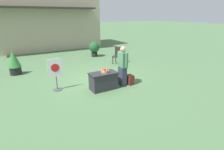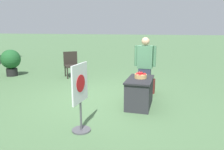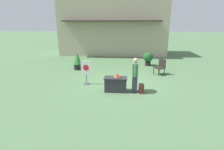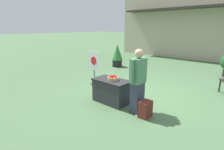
# 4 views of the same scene
# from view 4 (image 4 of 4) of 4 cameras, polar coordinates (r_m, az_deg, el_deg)

# --- Properties ---
(ground_plane) EXTENTS (120.00, 120.00, 0.00)m
(ground_plane) POSITION_cam_4_polar(r_m,az_deg,el_deg) (6.00, 8.95, -6.30)
(ground_plane) COLOR #4C7047
(storefront_building) EXTENTS (10.73, 4.80, 5.47)m
(storefront_building) POSITION_cam_4_polar(r_m,az_deg,el_deg) (15.21, 26.02, 15.96)
(storefront_building) COLOR #B7A88E
(storefront_building) RESTS_ON ground_plane
(display_table) EXTENTS (1.12, 0.61, 0.71)m
(display_table) POSITION_cam_4_polar(r_m,az_deg,el_deg) (5.24, -0.25, -5.21)
(display_table) COLOR #2D2D33
(display_table) RESTS_ON ground_plane
(apple_basket) EXTENTS (0.31, 0.31, 0.16)m
(apple_basket) POSITION_cam_4_polar(r_m,az_deg,el_deg) (5.05, 0.34, -1.00)
(apple_basket) COLOR tan
(apple_basket) RESTS_ON display_table
(person_visitor) EXTENTS (0.26, 0.61, 1.68)m
(person_visitor) POSITION_cam_4_polar(r_m,az_deg,el_deg) (4.55, 8.43, -1.94)
(person_visitor) COLOR #33384C
(person_visitor) RESTS_ON ground_plane
(backpack) EXTENTS (0.24, 0.34, 0.42)m
(backpack) POSITION_cam_4_polar(r_m,az_deg,el_deg) (4.54, 10.82, -10.88)
(backpack) COLOR maroon
(backpack) RESTS_ON ground_plane
(poster_board) EXTENTS (0.58, 0.36, 1.30)m
(poster_board) POSITION_cam_4_polar(r_m,az_deg,el_deg) (6.85, -5.86, 2.76)
(poster_board) COLOR #4C4C51
(poster_board) RESTS_ON ground_plane
(potted_plant_far_right) EXTENTS (0.62, 0.62, 1.26)m
(potted_plant_far_right) POSITION_cam_4_polar(r_m,az_deg,el_deg) (9.96, 1.72, 6.53)
(potted_plant_far_right) COLOR black
(potted_plant_far_right) RESTS_ON ground_plane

